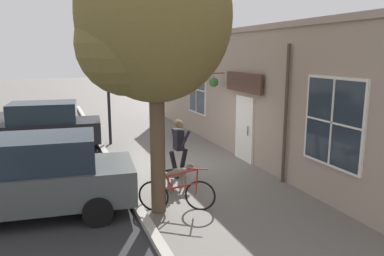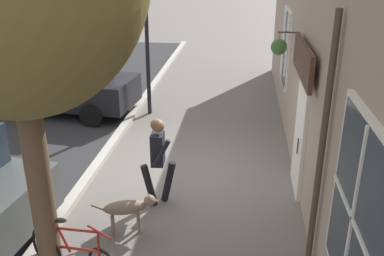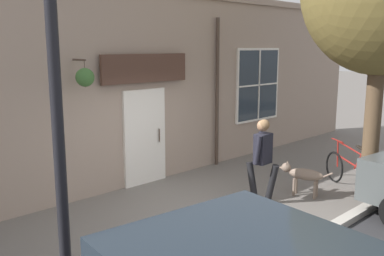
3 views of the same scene
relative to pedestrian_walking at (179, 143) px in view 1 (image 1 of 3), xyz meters
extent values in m
plane|color=#66605B|center=(-0.39, -1.18, -0.99)|extent=(90.00, 90.00, 0.00)
cube|color=#B2ADA3|center=(1.61, -1.18, -0.93)|extent=(0.20, 28.00, 0.12)
cube|color=gray|center=(-2.74, -1.18, 1.06)|extent=(0.30, 18.00, 4.11)
cube|color=gray|center=(-2.74, -1.18, 3.19)|extent=(0.42, 18.00, 0.16)
cube|color=white|center=(-2.57, -0.86, 0.06)|extent=(0.10, 1.10, 2.10)
cube|color=#232D38|center=(-2.54, -0.86, 0.01)|extent=(0.03, 0.90, 1.90)
cylinder|color=#47382D|center=(-2.48, -0.51, 0.06)|extent=(0.03, 0.03, 0.30)
cube|color=#4C3328|center=(-2.47, -0.86, 1.56)|extent=(0.08, 2.20, 0.60)
cylinder|color=#47382D|center=(-2.51, 1.41, 0.85)|extent=(0.09, 0.09, 3.70)
cylinder|color=#47382D|center=(-2.35, -2.48, 1.77)|extent=(0.44, 0.04, 0.04)
cylinder|color=#47382D|center=(-2.17, -2.48, 1.59)|extent=(0.01, 0.01, 0.34)
cone|color=#2D2823|center=(-2.17, -2.48, 1.37)|extent=(0.32, 0.32, 0.18)
sphere|color=#3D6B33|center=(-2.17, -2.48, 1.46)|extent=(0.34, 0.34, 0.34)
cube|color=white|center=(-2.57, -5.00, 0.96)|extent=(0.08, 1.82, 2.02)
cube|color=#232D38|center=(-2.54, -5.00, 0.96)|extent=(0.03, 1.70, 1.90)
cube|color=white|center=(-2.52, -5.00, 0.96)|extent=(0.04, 0.04, 1.90)
cube|color=white|center=(-2.52, -5.00, 0.96)|extent=(0.04, 1.70, 0.04)
cube|color=white|center=(-2.57, 3.13, 0.96)|extent=(0.08, 1.82, 2.02)
cube|color=#232D38|center=(-2.54, 3.13, 0.96)|extent=(0.03, 1.70, 1.90)
cube|color=white|center=(-2.52, 3.13, 0.96)|extent=(0.04, 0.04, 1.90)
cube|color=white|center=(-2.52, 3.13, 0.96)|extent=(0.04, 1.70, 0.04)
cylinder|color=black|center=(-0.16, -0.09, -0.59)|extent=(0.30, 0.14, 0.81)
cylinder|color=black|center=(0.17, 0.09, -0.59)|extent=(0.30, 0.14, 0.81)
cube|color=black|center=(0.00, 0.00, 0.10)|extent=(0.24, 0.35, 0.58)
sphere|color=#936B4C|center=(-0.02, 0.00, 0.54)|extent=(0.22, 0.22, 0.22)
sphere|color=brown|center=(0.01, 0.00, 0.56)|extent=(0.21, 0.21, 0.21)
cylinder|color=black|center=(0.06, -0.23, 0.11)|extent=(0.17, 0.09, 0.57)
cylinder|color=black|center=(-0.11, 0.23, 0.13)|extent=(0.33, 0.10, 0.52)
ellipsoid|color=#7F6B5B|center=(0.38, 0.95, -0.53)|extent=(0.74, 0.44, 0.23)
cylinder|color=#7F6B5B|center=(0.20, 0.82, -0.81)|extent=(0.06, 0.06, 0.36)
cylinder|color=#7F6B5B|center=(0.16, 0.97, -0.81)|extent=(0.06, 0.06, 0.36)
cylinder|color=#7F6B5B|center=(0.61, 0.94, -0.81)|extent=(0.06, 0.06, 0.36)
cylinder|color=#7F6B5B|center=(0.56, 1.09, -0.81)|extent=(0.06, 0.06, 0.36)
sphere|color=#7F6B5B|center=(-0.01, 0.84, -0.44)|extent=(0.19, 0.19, 0.19)
cone|color=#7F6B5B|center=(-0.12, 0.80, -0.46)|extent=(0.12, 0.11, 0.09)
cone|color=#7F6B5B|center=(0.01, 0.79, -0.35)|extent=(0.06, 0.06, 0.07)
cone|color=#7F6B5B|center=(-0.01, 0.89, -0.35)|extent=(0.06, 0.06, 0.07)
cylinder|color=#7F6B5B|center=(0.79, 1.08, -0.48)|extent=(0.21, 0.09, 0.14)
cylinder|color=brown|center=(1.18, 2.04, 0.54)|extent=(0.32, 0.32, 3.08)
ellipsoid|color=brown|center=(1.18, 2.04, 3.20)|extent=(3.19, 2.87, 3.51)
sphere|color=brown|center=(1.76, 2.06, 2.64)|extent=(2.08, 2.08, 2.08)
torus|color=black|center=(0.29, 2.31, -0.66)|extent=(0.62, 0.41, 0.70)
torus|color=black|center=(1.27, 1.96, -0.66)|extent=(0.62, 0.41, 0.70)
cylinder|color=maroon|center=(0.78, 2.13, -0.46)|extent=(0.93, 0.36, 0.25)
cylinder|color=maroon|center=(0.95, 2.07, -0.32)|extent=(0.25, 0.12, 0.46)
cylinder|color=maroon|center=(0.73, 2.15, -0.14)|extent=(0.79, 0.31, 0.22)
cylinder|color=maroon|center=(0.36, 2.28, -0.34)|extent=(0.08, 0.06, 0.58)
cylinder|color=maroon|center=(0.33, 2.29, -0.04)|extent=(0.40, 0.27, 0.03)
ellipsoid|color=black|center=(0.95, 2.07, -0.06)|extent=(0.27, 0.18, 0.11)
cube|color=black|center=(3.74, -4.51, -0.30)|extent=(4.46, 2.19, 0.76)
cube|color=#1E2833|center=(3.52, -4.49, 0.42)|extent=(2.38, 1.77, 0.68)
cylinder|color=black|center=(4.97, -5.52, -0.68)|extent=(0.64, 0.24, 0.62)
cylinder|color=black|center=(2.50, -3.50, -0.68)|extent=(0.64, 0.24, 0.62)
cylinder|color=black|center=(2.32, -5.25, -0.68)|extent=(0.64, 0.24, 0.62)
cube|color=#474C4C|center=(3.77, 1.33, -0.30)|extent=(4.46, 2.19, 0.76)
cube|color=#1E2833|center=(3.56, 1.35, 0.42)|extent=(2.38, 1.77, 0.68)
cylinder|color=black|center=(2.53, 2.34, -0.68)|extent=(0.64, 0.24, 0.62)
cylinder|color=black|center=(2.36, 0.59, -0.68)|extent=(0.64, 0.24, 0.62)
cylinder|color=black|center=(1.19, -4.70, 1.38)|extent=(0.11, 0.11, 4.74)
sphere|color=beige|center=(1.19, -4.70, 3.92)|extent=(0.32, 0.32, 0.32)
camera|label=1|loc=(3.29, 9.62, 2.47)|focal=35.00mm
camera|label=2|loc=(-1.41, 6.72, 3.28)|focal=40.00mm
camera|label=3|loc=(4.78, -6.45, 2.01)|focal=40.00mm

